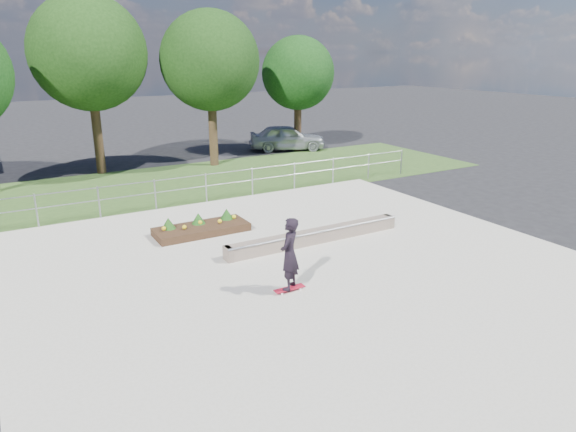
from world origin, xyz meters
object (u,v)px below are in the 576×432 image
Objects in this scene: grind_ledge at (316,236)px; parked_car at (287,137)px; skateboarder at (289,254)px; planter_bed at (201,227)px.

parked_car is at bearing 63.11° from grind_ledge.
skateboarder is (-2.40, -2.52, 0.77)m from grind_ledge.
parked_car reaches higher than grind_ledge.
grind_ledge is 3.56m from skateboarder.
grind_ledge is 3.78m from planter_bed.
planter_bed is at bearing 93.54° from skateboarder.
skateboarder is 0.42× the size of parked_car.
grind_ledge is at bearing -43.96° from planter_bed.
grind_ledge is 3.18× the size of skateboarder.
grind_ledge is at bearing 175.84° from parked_car.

